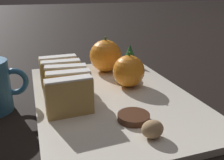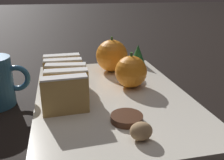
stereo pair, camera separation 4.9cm
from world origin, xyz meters
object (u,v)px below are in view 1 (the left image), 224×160
at_px(orange_near, 106,56).
at_px(orange_far, 129,71).
at_px(chocolate_cookie, 131,118).
at_px(walnut, 152,129).

distance_m(orange_near, orange_far, 0.11).
distance_m(orange_near, chocolate_cookie, 0.26).
relative_size(orange_near, orange_far, 1.16).
relative_size(orange_near, walnut, 2.70).
height_order(orange_near, chocolate_cookie, orange_near).
height_order(orange_near, walnut, orange_near).
bearing_deg(walnut, chocolate_cookie, 100.61).
xyz_separation_m(orange_near, chocolate_cookie, (-0.04, -0.25, -0.03)).
bearing_deg(orange_far, walnut, -102.18).
distance_m(orange_far, walnut, 0.20).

